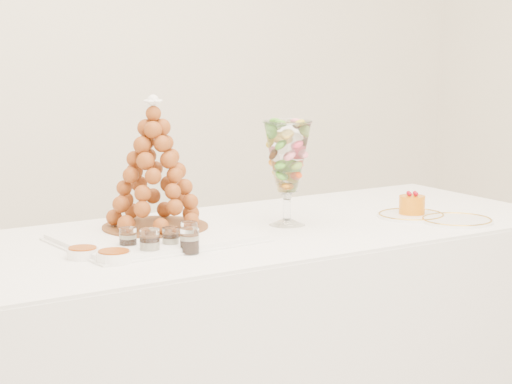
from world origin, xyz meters
TOP-DOWN VIEW (x-y plane):
  - buffet_table at (0.08, 0.32)m, footprint 2.22×0.99m
  - lace_tray at (-0.24, 0.32)m, footprint 0.60×0.47m
  - macaron_vase at (0.23, 0.33)m, footprint 0.16×0.16m
  - cake_plate at (0.67, 0.23)m, footprint 0.23×0.23m
  - spare_plate at (0.75, 0.09)m, footprint 0.24×0.24m
  - verrine_a at (-0.37, 0.23)m, footprint 0.06×0.06m
  - verrine_b at (-0.25, 0.18)m, footprint 0.06×0.06m
  - verrine_c at (-0.17, 0.23)m, footprint 0.05×0.05m
  - verrine_d at (-0.34, 0.14)m, footprint 0.06×0.06m
  - verrine_e at (-0.23, 0.11)m, footprint 0.07×0.07m
  - ramekin_back at (-0.52, 0.21)m, footprint 0.09×0.09m
  - ramekin_front at (-0.46, 0.11)m, footprint 0.10×0.10m
  - croquembouche at (-0.20, 0.42)m, footprint 0.34×0.34m
  - mousse_cake at (0.68, 0.24)m, footprint 0.09×0.09m

SIDE VIEW (x-z plane):
  - buffet_table at x=0.08m, z-range 0.00..0.83m
  - spare_plate at x=0.75m, z-range 0.83..0.84m
  - cake_plate at x=0.67m, z-range 0.83..0.84m
  - lace_tray at x=-0.24m, z-range 0.83..0.85m
  - ramekin_back at x=-0.52m, z-range 0.83..0.86m
  - ramekin_front at x=-0.46m, z-range 0.83..0.86m
  - verrine_b at x=-0.25m, z-range 0.83..0.89m
  - verrine_c at x=-0.17m, z-range 0.83..0.90m
  - verrine_a at x=-0.37m, z-range 0.83..0.90m
  - verrine_e at x=-0.23m, z-range 0.83..0.90m
  - verrine_d at x=-0.34m, z-range 0.83..0.90m
  - mousse_cake at x=0.68m, z-range 0.83..0.91m
  - croquembouche at x=-0.20m, z-range 0.84..1.26m
  - macaron_vase at x=0.23m, z-range 0.88..1.22m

